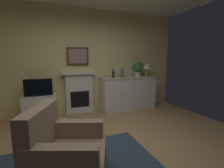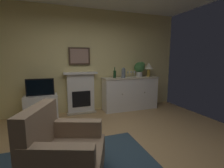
{
  "view_description": "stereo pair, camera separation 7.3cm",
  "coord_description": "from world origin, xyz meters",
  "px_view_note": "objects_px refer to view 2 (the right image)",
  "views": [
    {
      "loc": [
        -0.8,
        -2.09,
        1.45
      ],
      "look_at": [
        0.24,
        0.59,
        1.0
      ],
      "focal_mm": 26.02,
      "sensor_mm": 36.0,
      "label": 1
    },
    {
      "loc": [
        -0.73,
        -2.11,
        1.45
      ],
      "look_at": [
        0.24,
        0.59,
        1.0
      ],
      "focal_mm": 26.02,
      "sensor_mm": 36.0,
      "label": 2
    }
  ],
  "objects_px": {
    "vase_decorative": "(123,73)",
    "potted_plant_small": "(140,68)",
    "table_lamp": "(149,67)",
    "wine_glass_right": "(134,73)",
    "armchair": "(62,152)",
    "wine_glass_left": "(128,73)",
    "fireplace_unit": "(81,93)",
    "sideboard_cabinet": "(130,93)",
    "wine_bottle": "(115,74)",
    "tv_set": "(40,87)",
    "tv_cabinet": "(42,107)",
    "wine_glass_center": "(131,73)",
    "framed_picture": "(79,56)"
  },
  "relations": [
    {
      "from": "sideboard_cabinet",
      "to": "tv_cabinet",
      "type": "height_order",
      "value": "sideboard_cabinet"
    },
    {
      "from": "fireplace_unit",
      "to": "armchair",
      "type": "bearing_deg",
      "value": -103.81
    },
    {
      "from": "armchair",
      "to": "potted_plant_small",
      "type": "bearing_deg",
      "value": 45.41
    },
    {
      "from": "armchair",
      "to": "wine_glass_center",
      "type": "bearing_deg",
      "value": 48.89
    },
    {
      "from": "sideboard_cabinet",
      "to": "wine_glass_left",
      "type": "bearing_deg",
      "value": -173.46
    },
    {
      "from": "fireplace_unit",
      "to": "sideboard_cabinet",
      "type": "bearing_deg",
      "value": -7.32
    },
    {
      "from": "armchair",
      "to": "wine_glass_right",
      "type": "bearing_deg",
      "value": 47.47
    },
    {
      "from": "table_lamp",
      "to": "potted_plant_small",
      "type": "relative_size",
      "value": 0.93
    },
    {
      "from": "tv_set",
      "to": "armchair",
      "type": "relative_size",
      "value": 0.6
    },
    {
      "from": "potted_plant_small",
      "to": "tv_cabinet",
      "type": "bearing_deg",
      "value": -179.35
    },
    {
      "from": "table_lamp",
      "to": "tv_cabinet",
      "type": "height_order",
      "value": "table_lamp"
    },
    {
      "from": "wine_glass_right",
      "to": "potted_plant_small",
      "type": "bearing_deg",
      "value": 6.59
    },
    {
      "from": "vase_decorative",
      "to": "potted_plant_small",
      "type": "bearing_deg",
      "value": 9.73
    },
    {
      "from": "wine_glass_left",
      "to": "wine_glass_center",
      "type": "bearing_deg",
      "value": 13.28
    },
    {
      "from": "framed_picture",
      "to": "wine_glass_center",
      "type": "xyz_separation_m",
      "value": [
        1.41,
        -0.21,
        -0.46
      ]
    },
    {
      "from": "table_lamp",
      "to": "fireplace_unit",
      "type": "bearing_deg",
      "value": 174.87
    },
    {
      "from": "fireplace_unit",
      "to": "sideboard_cabinet",
      "type": "distance_m",
      "value": 1.39
    },
    {
      "from": "wine_glass_right",
      "to": "vase_decorative",
      "type": "height_order",
      "value": "vase_decorative"
    },
    {
      "from": "tv_cabinet",
      "to": "armchair",
      "type": "xyz_separation_m",
      "value": [
        0.37,
        -2.31,
        0.09
      ]
    },
    {
      "from": "wine_bottle",
      "to": "armchair",
      "type": "height_order",
      "value": "wine_bottle"
    },
    {
      "from": "table_lamp",
      "to": "wine_glass_right",
      "type": "xyz_separation_m",
      "value": [
        -0.45,
        0.02,
        -0.16
      ]
    },
    {
      "from": "wine_glass_right",
      "to": "tv_cabinet",
      "type": "xyz_separation_m",
      "value": [
        -2.5,
        -0.01,
        -0.76
      ]
    },
    {
      "from": "table_lamp",
      "to": "wine_glass_left",
      "type": "height_order",
      "value": "table_lamp"
    },
    {
      "from": "vase_decorative",
      "to": "armchair",
      "type": "relative_size",
      "value": 0.27
    },
    {
      "from": "wine_glass_center",
      "to": "armchair",
      "type": "distance_m",
      "value": 3.14
    },
    {
      "from": "potted_plant_small",
      "to": "wine_glass_right",
      "type": "bearing_deg",
      "value": -173.41
    },
    {
      "from": "wine_glass_right",
      "to": "armchair",
      "type": "height_order",
      "value": "wine_glass_right"
    },
    {
      "from": "wine_glass_left",
      "to": "tv_set",
      "type": "relative_size",
      "value": 0.27
    },
    {
      "from": "framed_picture",
      "to": "table_lamp",
      "type": "bearing_deg",
      "value": -6.43
    },
    {
      "from": "fireplace_unit",
      "to": "sideboard_cabinet",
      "type": "xyz_separation_m",
      "value": [
        1.38,
        -0.18,
        -0.08
      ]
    },
    {
      "from": "wine_glass_left",
      "to": "tv_cabinet",
      "type": "height_order",
      "value": "wine_glass_left"
    },
    {
      "from": "sideboard_cabinet",
      "to": "vase_decorative",
      "type": "xyz_separation_m",
      "value": [
        -0.23,
        -0.05,
        0.6
      ]
    },
    {
      "from": "vase_decorative",
      "to": "potted_plant_small",
      "type": "height_order",
      "value": "potted_plant_small"
    },
    {
      "from": "table_lamp",
      "to": "wine_glass_left",
      "type": "distance_m",
      "value": 0.69
    },
    {
      "from": "table_lamp",
      "to": "wine_glass_center",
      "type": "height_order",
      "value": "table_lamp"
    },
    {
      "from": "wine_bottle",
      "to": "vase_decorative",
      "type": "xyz_separation_m",
      "value": [
        0.23,
        -0.06,
        0.03
      ]
    },
    {
      "from": "sideboard_cabinet",
      "to": "tv_set",
      "type": "xyz_separation_m",
      "value": [
        -2.36,
        -0.01,
        0.32
      ]
    },
    {
      "from": "wine_glass_center",
      "to": "potted_plant_small",
      "type": "xyz_separation_m",
      "value": [
        0.29,
        0.03,
        0.13
      ]
    },
    {
      "from": "tv_cabinet",
      "to": "wine_glass_center",
      "type": "bearing_deg",
      "value": 0.05
    },
    {
      "from": "potted_plant_small",
      "to": "sideboard_cabinet",
      "type": "bearing_deg",
      "value": -171.98
    },
    {
      "from": "framed_picture",
      "to": "tv_cabinet",
      "type": "relative_size",
      "value": 0.73
    },
    {
      "from": "potted_plant_small",
      "to": "wine_glass_center",
      "type": "bearing_deg",
      "value": -174.42
    },
    {
      "from": "tv_set",
      "to": "fireplace_unit",
      "type": "bearing_deg",
      "value": 10.77
    },
    {
      "from": "fireplace_unit",
      "to": "sideboard_cabinet",
      "type": "relative_size",
      "value": 0.69
    },
    {
      "from": "tv_set",
      "to": "potted_plant_small",
      "type": "height_order",
      "value": "potted_plant_small"
    },
    {
      "from": "wine_glass_left",
      "to": "potted_plant_small",
      "type": "relative_size",
      "value": 0.38
    },
    {
      "from": "wine_glass_center",
      "to": "tv_cabinet",
      "type": "height_order",
      "value": "wine_glass_center"
    },
    {
      "from": "wine_bottle",
      "to": "sideboard_cabinet",
      "type": "bearing_deg",
      "value": -1.65
    },
    {
      "from": "wine_glass_right",
      "to": "armchair",
      "type": "xyz_separation_m",
      "value": [
        -2.13,
        -2.32,
        -0.67
      ]
    },
    {
      "from": "table_lamp",
      "to": "tv_set",
      "type": "distance_m",
      "value": 2.98
    }
  ]
}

